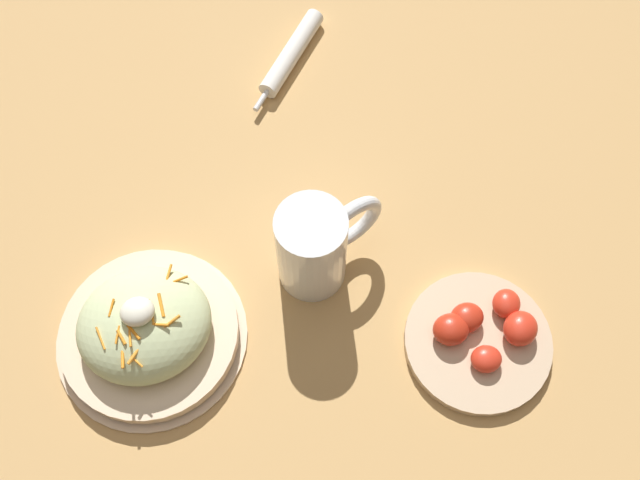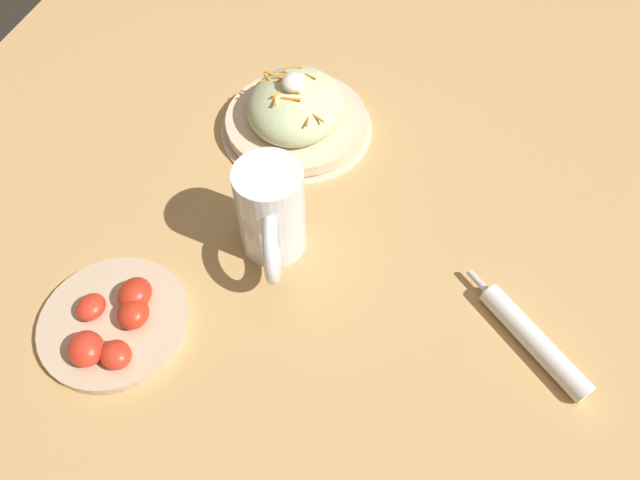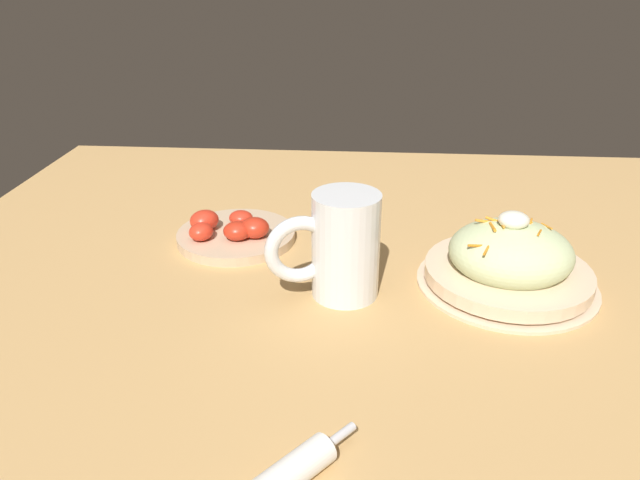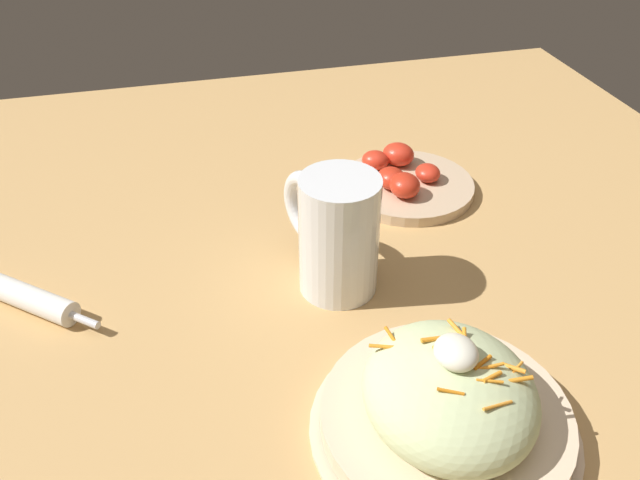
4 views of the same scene
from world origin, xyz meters
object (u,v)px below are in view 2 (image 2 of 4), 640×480
at_px(beer_mug, 271,216).
at_px(napkin_roll, 533,340).
at_px(salad_plate, 296,113).
at_px(tomato_plate, 114,322).

height_order(beer_mug, napkin_roll, beer_mug).
bearing_deg(napkin_roll, salad_plate, -125.51).
bearing_deg(napkin_roll, tomato_plate, -76.37).
height_order(salad_plate, beer_mug, beer_mug).
distance_m(beer_mug, napkin_roll, 0.35).
relative_size(salad_plate, beer_mug, 1.64).
xyz_separation_m(salad_plate, beer_mug, (0.22, 0.04, 0.03)).
bearing_deg(salad_plate, beer_mug, 9.86).
bearing_deg(beer_mug, tomato_plate, -40.25).
bearing_deg(beer_mug, salad_plate, -170.14).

